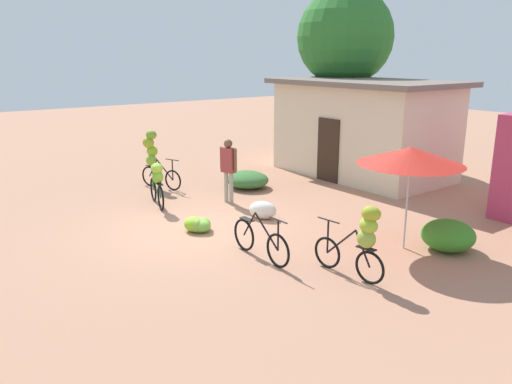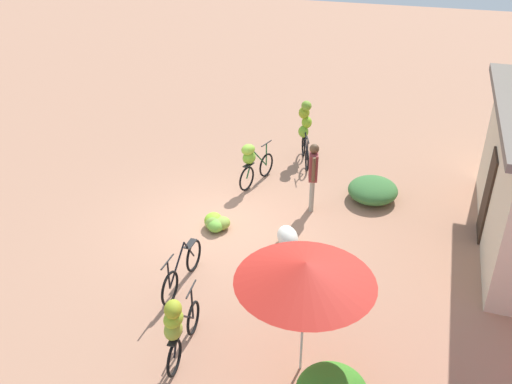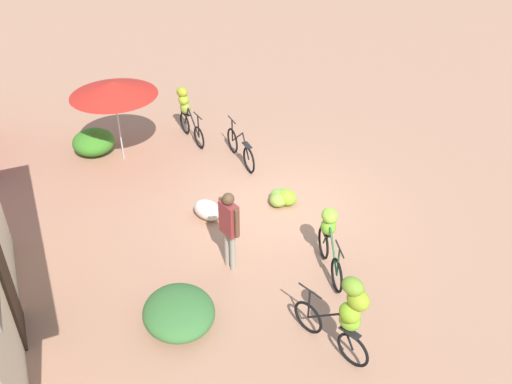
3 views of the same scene
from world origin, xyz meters
The scene contains 11 objects.
ground_plane centered at (0.00, 0.00, 0.00)m, with size 60.00×60.00×0.00m, color tan.
hedge_bush_front_left centered at (-2.38, 3.16, 0.25)m, with size 1.38×1.24×0.51m, color #3C7236.
hedge_bush_front_right centered at (4.26, 3.44, 0.32)m, with size 1.08×1.09×0.64m, color #3B8827.
market_umbrella centered at (3.65, 2.81, 1.96)m, with size 2.14×2.14×2.14m.
bicycle_leftmost centered at (-4.15, 0.94, 1.00)m, with size 1.50×0.65×1.74m.
bicycle_near_pile centered at (-2.10, 0.04, 0.72)m, with size 1.58×0.57×1.23m.
bicycle_center_loaded centered at (2.29, 0.07, 0.37)m, with size 1.77×0.14×0.96m.
bicycle_by_shop centered at (4.15, 0.89, 0.81)m, with size 1.56×0.38×1.41m.
banana_pile_on_ground centered at (0.17, -0.09, 0.16)m, with size 0.71×0.76×0.34m.
produce_sack centered at (0.31, 1.67, 0.22)m, with size 0.70×0.44×0.44m, color silver.
person_vendor centered at (-1.38, 1.81, 1.08)m, with size 0.56×0.29×1.75m.
Camera 3 is at (-9.04, 4.64, 7.29)m, focal length 38.44 mm.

